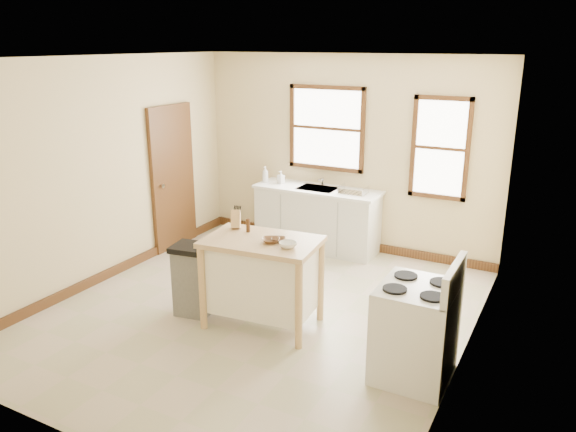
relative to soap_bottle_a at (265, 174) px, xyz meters
The scene contains 23 objects.
floor 2.66m from the soap_bottle_a, 61.97° to the right, with size 5.00×5.00×0.00m, color #C0AF98.
ceiling 3.01m from the soap_bottle_a, 61.97° to the right, with size 5.00×5.00×0.00m, color white.
wall_back 1.25m from the soap_bottle_a, 16.49° to the left, with size 4.50×0.04×2.80m, color beige.
wall_left 2.45m from the soap_bottle_a, 116.99° to the right, with size 0.04×5.00×2.80m, color beige.
wall_right 4.04m from the soap_bottle_a, 32.42° to the right, with size 0.04×5.00×2.80m, color beige.
window_main 1.15m from the soap_bottle_a, 20.65° to the left, with size 1.17×0.06×1.22m, color #3C2210, non-canonical shape.
window_side 2.58m from the soap_bottle_a, ahead, with size 0.77×0.06×1.37m, color #3C2210, non-canonical shape.
door_left 1.36m from the soap_bottle_a, 140.96° to the right, with size 0.06×0.90×2.10m, color #3C2210.
baseboard_back 1.54m from the soap_bottle_a, 15.10° to the left, with size 4.50×0.04×0.12m, color #3C2210.
baseboard_left 2.60m from the soap_bottle_a, 116.36° to the right, with size 0.04×5.00×0.12m, color #3C2210.
sink_counter 1.03m from the soap_bottle_a, ahead, with size 1.86×0.62×0.92m, color silver, non-canonical shape.
faucet 0.88m from the soap_bottle_a, 14.53° to the left, with size 0.03×0.03×0.22m, color silver.
soap_bottle_a is the anchor object (origin of this frame).
soap_bottle_b 0.25m from the soap_bottle_a, ahead, with size 0.09×0.09×0.19m, color #B2B2B2.
dish_rack 1.43m from the soap_bottle_a, ahead, with size 0.38×0.29×0.10m, color silver, non-canonical shape.
kitchen_island 2.78m from the soap_bottle_a, 60.57° to the right, with size 1.19×0.76×0.98m, color #DAB180, non-canonical shape.
knife_block 2.36m from the soap_bottle_a, 67.66° to the right, with size 0.10×0.10×0.20m, color tan, non-canonical shape.
pepper_grinder 2.48m from the soap_bottle_a, 64.06° to the right, with size 0.04×0.04×0.15m, color #432712.
bowl_a 2.82m from the soap_bottle_a, 58.63° to the right, with size 0.19×0.19×0.05m, color brown.
bowl_b 2.78m from the soap_bottle_a, 57.00° to the right, with size 0.15×0.15×0.04m, color brown.
bowl_c 2.98m from the soap_bottle_a, 55.39° to the right, with size 0.18×0.18×0.06m, color white.
trash_bin 2.65m from the soap_bottle_a, 78.20° to the right, with size 0.42×0.35×0.82m, color slate, non-canonical shape.
gas_stove 4.03m from the soap_bottle_a, 40.11° to the right, with size 0.72×0.72×1.16m, color white, non-canonical shape.
Camera 1 is at (3.02, -4.95, 2.96)m, focal length 35.00 mm.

